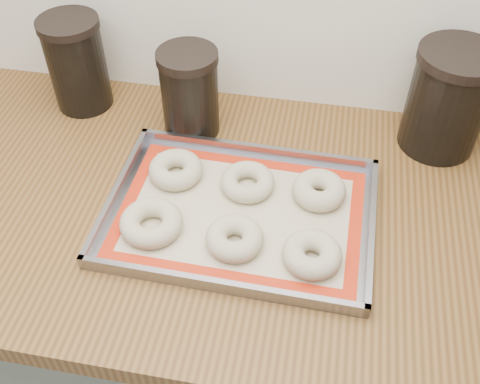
% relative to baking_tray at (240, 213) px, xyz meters
% --- Properties ---
extents(cabinet, '(3.00, 0.65, 0.86)m').
position_rel_baking_tray_xyz_m(cabinet, '(-0.01, 0.03, -0.48)').
color(cabinet, slate).
rests_on(cabinet, floor).
extents(countertop, '(3.06, 0.68, 0.04)m').
position_rel_baking_tray_xyz_m(countertop, '(-0.01, 0.03, -0.03)').
color(countertop, brown).
rests_on(countertop, cabinet).
extents(baking_tray, '(0.47, 0.34, 0.03)m').
position_rel_baking_tray_xyz_m(baking_tray, '(0.00, 0.00, 0.00)').
color(baking_tray, gray).
rests_on(baking_tray, countertop).
extents(baking_mat, '(0.43, 0.30, 0.00)m').
position_rel_baking_tray_xyz_m(baking_mat, '(0.00, 0.00, -0.00)').
color(baking_mat, '#C6B793').
rests_on(baking_mat, baking_tray).
extents(bagel_front_left, '(0.13, 0.13, 0.04)m').
position_rel_baking_tray_xyz_m(bagel_front_left, '(-0.14, -0.06, 0.02)').
color(bagel_front_left, '#BDB292').
rests_on(bagel_front_left, baking_mat).
extents(bagel_front_mid, '(0.11, 0.11, 0.04)m').
position_rel_baking_tray_xyz_m(bagel_front_mid, '(0.00, -0.07, 0.02)').
color(bagel_front_mid, '#BDB292').
rests_on(bagel_front_mid, baking_mat).
extents(bagel_front_right, '(0.12, 0.12, 0.04)m').
position_rel_baking_tray_xyz_m(bagel_front_right, '(0.13, -0.08, 0.02)').
color(bagel_front_right, '#BDB292').
rests_on(bagel_front_right, baking_mat).
extents(bagel_back_left, '(0.10, 0.10, 0.04)m').
position_rel_baking_tray_xyz_m(bagel_back_left, '(-0.13, 0.07, 0.02)').
color(bagel_back_left, '#BDB292').
rests_on(bagel_back_left, baking_mat).
extents(bagel_back_mid, '(0.12, 0.12, 0.03)m').
position_rel_baking_tray_xyz_m(bagel_back_mid, '(0.00, 0.07, 0.01)').
color(bagel_back_mid, '#BDB292').
rests_on(bagel_back_mid, baking_mat).
extents(bagel_back_right, '(0.10, 0.10, 0.04)m').
position_rel_baking_tray_xyz_m(bagel_back_right, '(0.13, 0.07, 0.02)').
color(bagel_back_right, '#BDB292').
rests_on(bagel_back_right, baking_mat).
extents(canister_left, '(0.12, 0.12, 0.19)m').
position_rel_baking_tray_xyz_m(canister_left, '(-0.39, 0.26, 0.09)').
color(canister_left, black).
rests_on(canister_left, countertop).
extents(canister_mid, '(0.12, 0.12, 0.18)m').
position_rel_baking_tray_xyz_m(canister_mid, '(-0.14, 0.22, 0.08)').
color(canister_mid, black).
rests_on(canister_mid, countertop).
extents(canister_right, '(0.15, 0.15, 0.21)m').
position_rel_baking_tray_xyz_m(canister_right, '(0.35, 0.26, 0.10)').
color(canister_right, black).
rests_on(canister_right, countertop).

